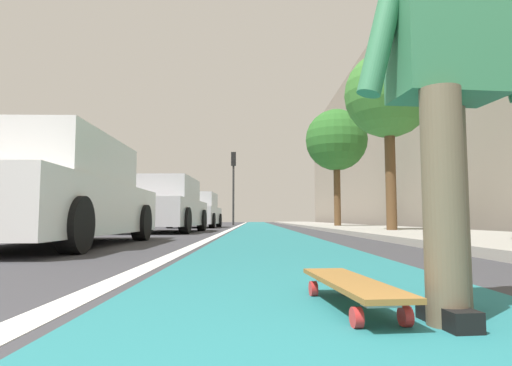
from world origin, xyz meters
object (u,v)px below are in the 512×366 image
skateboard (351,285)px  street_tree_far (336,141)px  parked_car_far (196,211)px  parked_car_near (53,194)px  traffic_light (233,175)px  parked_car_mid (165,206)px  street_tree_mid (388,96)px  skater_person (445,69)px

skateboard → street_tree_far: bearing=-10.8°
parked_car_far → parked_car_near: bearing=178.8°
traffic_light → street_tree_far: street_tree_far is taller
traffic_light → parked_car_far: bearing=169.7°
parked_car_near → skateboard: bearing=-142.7°
parked_car_mid → parked_car_far: 6.51m
skateboard → street_tree_mid: street_tree_mid is taller
parked_car_far → traffic_light: bearing=-10.3°
street_tree_far → parked_car_near: bearing=151.5°
street_tree_mid → parked_car_near: bearing=126.5°
skateboard → skater_person: size_ratio=0.52×
skater_person → street_tree_mid: bearing=-16.4°
parked_car_mid → street_tree_far: size_ratio=0.92×
skateboard → parked_car_mid: 10.51m
parked_car_mid → parked_car_near: bearing=177.3°
parked_car_near → street_tree_far: street_tree_far is taller
parked_car_mid → parked_car_far: parked_car_mid is taller
parked_car_near → traffic_light: 19.65m
traffic_light → street_tree_mid: 15.67m
skater_person → parked_car_mid: 10.74m
street_tree_far → parked_car_mid: bearing=131.6°
parked_car_mid → street_tree_mid: street_tree_mid is taller
skater_person → parked_car_near: bearing=39.3°
traffic_light → street_tree_mid: bearing=-163.3°
street_tree_mid → street_tree_far: bearing=0.0°
parked_car_far → traffic_light: size_ratio=0.96×
parked_car_far → traffic_light: 7.40m
parked_car_near → parked_car_far: (12.53, -0.26, -0.00)m
street_tree_mid → street_tree_far: size_ratio=0.95×
traffic_light → street_tree_mid: (-15.01, -4.49, 0.40)m
parked_car_near → street_tree_far: bearing=-28.5°
skateboard → skater_person: skater_person is taller
parked_car_mid → street_tree_far: bearing=-48.4°
parked_car_far → street_tree_mid: street_tree_mid is taller
parked_car_far → parked_car_mid: bearing=-179.8°
skateboard → parked_car_far: bearing=9.8°
parked_car_mid → skateboard: bearing=-164.3°
skateboard → traffic_light: size_ratio=0.20×
parked_car_mid → street_tree_mid: 6.51m
skateboard → parked_car_near: parked_car_near is taller
street_tree_mid → skateboard: bearing=161.2°
skater_person → parked_car_far: 17.07m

